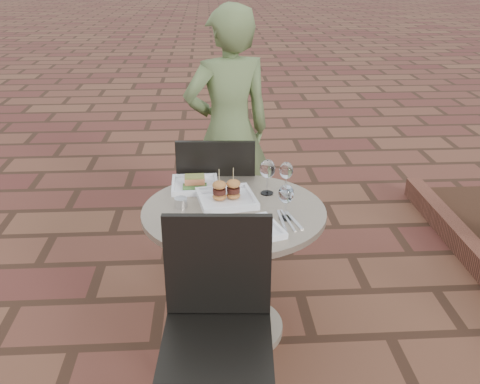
{
  "coord_description": "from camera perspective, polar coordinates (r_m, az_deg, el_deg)",
  "views": [
    {
      "loc": [
        -0.11,
        -2.24,
        1.87
      ],
      "look_at": [
        0.04,
        0.1,
        0.82
      ],
      "focal_mm": 40.0,
      "sensor_mm": 36.0,
      "label": 1
    }
  ],
  "objects": [
    {
      "name": "plate_sliders",
      "position": [
        2.67,
        -1.45,
        -0.36
      ],
      "size": [
        0.32,
        0.32,
        0.18
      ],
      "rotation": [
        0.0,
        0.0,
        0.17
      ],
      "color": "white",
      "rests_on": "cafe_table"
    },
    {
      "name": "plate_salmon",
      "position": [
        2.85,
        -4.84,
        0.86
      ],
      "size": [
        0.25,
        0.25,
        0.07
      ],
      "rotation": [
        0.0,
        0.0,
        0.02
      ],
      "color": "white",
      "rests_on": "cafe_table"
    },
    {
      "name": "diner",
      "position": [
        3.5,
        -1.22,
        6.38
      ],
      "size": [
        0.68,
        0.54,
        1.61
      ],
      "primitive_type": "imported",
      "rotation": [
        0.0,
        0.0,
        3.44
      ],
      "color": "#536537",
      "rests_on": "ground"
    },
    {
      "name": "chair_near",
      "position": [
        2.21,
        -2.43,
        -12.55
      ],
      "size": [
        0.47,
        0.47,
        0.93
      ],
      "rotation": [
        0.0,
        0.0,
        -0.07
      ],
      "color": "black",
      "rests_on": "ground"
    },
    {
      "name": "ground",
      "position": [
        2.92,
        -0.61,
        -15.74
      ],
      "size": [
        60.0,
        60.0,
        0.0
      ],
      "primitive_type": "plane",
      "color": "brown",
      "rests_on": "ground"
    },
    {
      "name": "plate_tuna",
      "position": [
        2.39,
        1.38,
        -4.0
      ],
      "size": [
        0.3,
        0.3,
        0.03
      ],
      "rotation": [
        0.0,
        0.0,
        0.32
      ],
      "color": "white",
      "rests_on": "cafe_table"
    },
    {
      "name": "wine_glass_mid",
      "position": [
        2.73,
        2.95,
        2.39
      ],
      "size": [
        0.08,
        0.08,
        0.19
      ],
      "color": "white",
      "rests_on": "cafe_table"
    },
    {
      "name": "cafe_table",
      "position": [
        2.73,
        -0.63,
        -6.48
      ],
      "size": [
        0.9,
        0.9,
        0.73
      ],
      "color": "gray",
      "rests_on": "ground"
    },
    {
      "name": "chair_far",
      "position": [
        3.18,
        -2.47,
        -0.48
      ],
      "size": [
        0.46,
        0.46,
        0.93
      ],
      "rotation": [
        0.0,
        0.0,
        3.08
      ],
      "color": "black",
      "rests_on": "ground"
    },
    {
      "name": "steel_ramekin",
      "position": [
        2.63,
        -6.33,
        -1.13
      ],
      "size": [
        0.09,
        0.09,
        0.05
      ],
      "primitive_type": "cylinder",
      "rotation": [
        0.0,
        0.0,
        0.42
      ],
      "color": "silver",
      "rests_on": "cafe_table"
    },
    {
      "name": "cutlery_set",
      "position": [
        2.51,
        5.13,
        -3.02
      ],
      "size": [
        0.14,
        0.24,
        0.0
      ],
      "primitive_type": null,
      "rotation": [
        0.0,
        0.0,
        0.18
      ],
      "color": "silver",
      "rests_on": "cafe_table"
    },
    {
      "name": "wine_glass_right",
      "position": [
        2.48,
        4.94,
        -0.31
      ],
      "size": [
        0.07,
        0.07,
        0.17
      ],
      "color": "white",
      "rests_on": "cafe_table"
    },
    {
      "name": "wine_glass_far",
      "position": [
        2.75,
        4.95,
        2.22
      ],
      "size": [
        0.07,
        0.07,
        0.17
      ],
      "color": "white",
      "rests_on": "cafe_table"
    }
  ]
}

